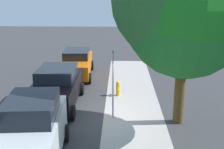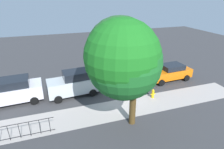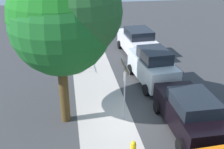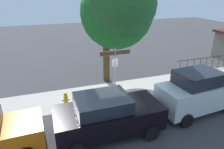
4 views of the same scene
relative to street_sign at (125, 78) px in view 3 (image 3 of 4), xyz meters
The scene contains 9 objects.
ground_plane 2.19m from the street_sign, 95.31° to the right, with size 60.00×60.00×0.00m, color #38383A.
sidewalk_strip 3.05m from the street_sign, 24.60° to the left, with size 24.00×2.60×0.00m, color #A9A19B.
street_sign is the anchor object (origin of this frame).
shade_tree 3.77m from the street_sign, 66.97° to the left, with size 4.59×4.93×7.02m.
car_black 3.21m from the street_sign, 115.71° to the right, with size 4.45×2.15×1.81m.
car_silver 4.41m from the street_sign, 34.54° to the right, with size 4.37×2.19×2.17m.
car_white 8.83m from the street_sign, 18.30° to the right, with size 4.67×2.36×2.03m.
iron_fence 8.37m from the street_sign, 13.37° to the left, with size 5.24×0.04×1.07m.
utility_shed 13.09m from the street_sign, 15.08° to the left, with size 3.42×2.84×2.50m.
Camera 3 is at (-10.81, 2.80, 7.50)m, focal length 44.40 mm.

